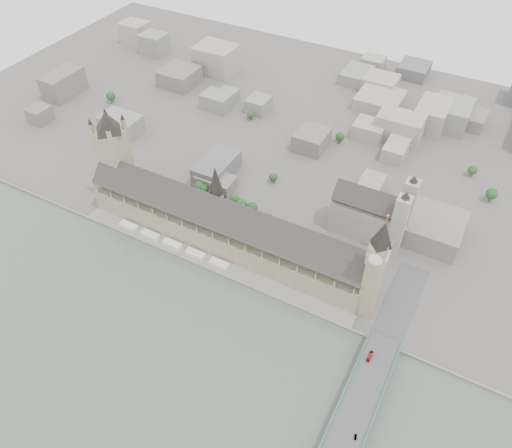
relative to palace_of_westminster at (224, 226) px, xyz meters
The scene contains 15 objects.
ground 30.06m from the palace_of_westminster, 90.00° to the right, with size 900.00×900.00×0.00m, color #595651.
river_thames 186.09m from the palace_of_westminster, 90.00° to the right, with size 600.00×600.00×0.00m, color #4E5C51.
embankment_wall 40.67m from the palace_of_westminster, 90.00° to the right, with size 600.00×1.50×3.00m, color gray.
river_terrace 34.80m from the palace_of_westminster, 90.00° to the right, with size 270.00×15.00×2.00m, color gray.
terrace_tents 51.60m from the palace_of_westminster, 146.28° to the right, with size 118.00×7.00×4.00m.
palace_of_westminster is the anchor object (origin of this frame).
elizabeth_tower 142.94m from the palace_of_westminster, ahead, with size 17.00×17.00×107.50m.
victoria_tower 126.41m from the palace_of_westminster, behind, with size 30.00×30.00×100.00m.
central_tower 37.14m from the palace_of_westminster, 147.79° to the left, with size 13.00×13.00×48.00m.
westminster_bridge 195.05m from the palace_of_westminster, 33.49° to the right, with size 25.00×325.00×10.25m, color #474749.
westminster_abbey 134.09m from the palace_of_westminster, 34.17° to the left, with size 68.00×36.00×64.00m.
city_skyline_inland 225.33m from the palace_of_westminster, 90.00° to the left, with size 720.00×360.00×38.00m, color gray, non-canonical shape.
park_trees 44.22m from the palace_of_westminster, 103.94° to the left, with size 110.00×30.00×15.00m, color #1F4819, non-canonical shape.
red_bus_north 166.88m from the palace_of_westminster, 19.75° to the right, with size 2.28×9.74×2.71m, color #9E1D12.
car_silver 204.52m from the palace_of_westminster, 34.70° to the right, with size 1.34×3.85×1.27m, color gray.
Camera 1 is at (175.68, -245.59, 332.21)m, focal length 35.00 mm.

